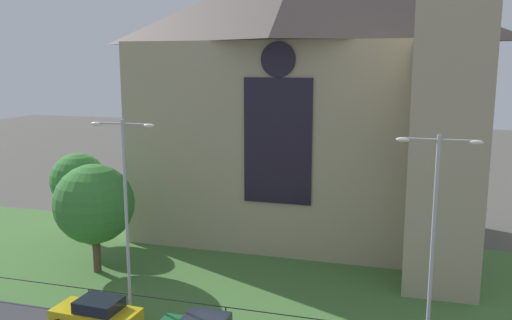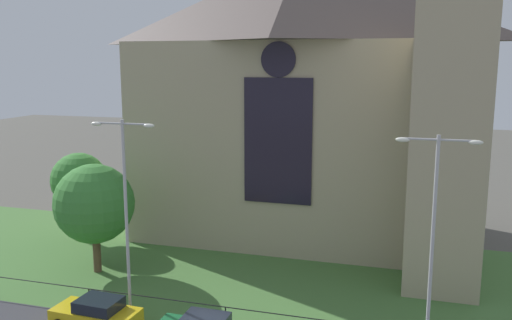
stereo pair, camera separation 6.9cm
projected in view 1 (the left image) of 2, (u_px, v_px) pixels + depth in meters
The scene contains 9 objects.
ground at pixel (264, 271), 33.37m from camera, with size 160.00×160.00×0.00m, color #56544C.
grass_verge at pixel (255, 284), 31.48m from camera, with size 120.00×20.00×0.01m, color #477538.
church_building at pixel (307, 96), 38.81m from camera, with size 23.20×16.20×26.00m.
iron_railing at pixel (226, 310), 26.07m from camera, with size 30.08×0.07×1.13m.
tree_left_far at pixel (79, 181), 38.45m from camera, with size 3.92×3.92×6.36m.
tree_left_near at pixel (94, 204), 32.61m from camera, with size 4.80×4.80×6.69m.
streetlamp_near at pixel (126, 197), 26.44m from camera, with size 3.37×0.26×9.98m.
streetlamp_far at pixel (434, 224), 22.52m from camera, with size 3.37×0.26×9.78m.
parked_car_yellow at pixel (97, 314), 26.15m from camera, with size 4.28×2.19×1.51m.
Camera 1 is at (8.39, -20.48, 12.69)m, focal length 38.21 mm.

